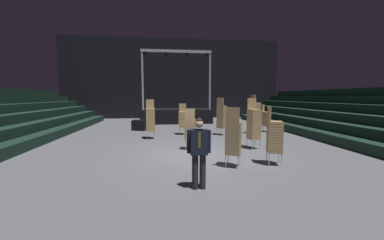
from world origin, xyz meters
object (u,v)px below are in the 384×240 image
Objects in this scene: stage_riser at (176,115)px; chair_stack_front_left at (274,136)px; chair_stack_mid_right at (150,119)px; chair_stack_rear_right at (266,118)px; chair_stack_front_right at (190,129)px; chair_stack_aisle_left at (233,137)px; chair_stack_mid_left at (183,119)px; chair_stack_rear_centre at (254,124)px; chair_stack_rear_left at (255,114)px; man_with_tie at (199,149)px; equipment_road_case at (140,125)px; chair_stack_mid_centre at (222,116)px.

stage_riser is 3.08× the size of chair_stack_front_left.
chair_stack_mid_right is 7.17m from chair_stack_rear_right.
chair_stack_aisle_left reaches higher than chair_stack_front_right.
chair_stack_mid_left is 0.84× the size of chair_stack_rear_centre.
chair_stack_rear_left is at bearing 178.49° from chair_stack_front_left.
chair_stack_front_right is 0.74× the size of chair_stack_rear_left.
chair_stack_rear_right is 5.06m from chair_stack_rear_centre.
chair_stack_mid_left reaches higher than chair_stack_front_right.
chair_stack_rear_left reaches higher than chair_stack_front_right.
man_with_tie is 4.11m from chair_stack_front_right.
equipment_road_case is (-2.65, 5.77, -0.52)m from chair_stack_front_right.
chair_stack_front_left is at bearing -30.45° from chair_stack_front_right.
chair_stack_front_right and chair_stack_rear_right have the same top height.
stage_riser is 7.21m from chair_stack_mid_centre.
chair_stack_mid_right is at bearing -73.42° from man_with_tie.
man_with_tie is (-0.25, -14.27, 0.31)m from stage_riser.
equipment_road_case is at bearing -72.43° from man_with_tie.
chair_stack_aisle_left reaches higher than equipment_road_case.
stage_riser is 12.88m from chair_stack_front_left.
stage_riser is at bearing -95.83° from chair_stack_rear_right.
chair_stack_mid_left is 1.99× the size of equipment_road_case.
chair_stack_rear_right is at bearing 58.59° from chair_stack_mid_centre.
stage_riser reaches higher than chair_stack_mid_right.
chair_stack_front_right is 0.83× the size of chair_stack_mid_right.
stage_riser is at bearing -153.55° from chair_stack_front_left.
chair_stack_aisle_left is (1.32, 1.56, -0.02)m from man_with_tie.
man_with_tie is 2.05m from chair_stack_aisle_left.
chair_stack_rear_centre reaches higher than equipment_road_case.
chair_stack_mid_right is 0.89× the size of chair_stack_rear_left.
chair_stack_aisle_left is (-1.62, -2.36, -0.13)m from chair_stack_rear_centre.
chair_stack_front_right is 1.00× the size of chair_stack_rear_right.
chair_stack_front_left reaches higher than man_with_tie.
chair_stack_rear_centre is at bearing -170.59° from chair_stack_front_left.
chair_stack_mid_right is (-1.77, -1.12, 0.13)m from chair_stack_mid_left.
chair_stack_front_left is at bearing 20.00° from chair_stack_rear_right.
man_with_tie is 0.74× the size of chair_stack_rear_left.
man_with_tie is 0.95× the size of chair_stack_mid_left.
chair_stack_rear_left is at bearing -126.34° from chair_stack_rear_centre.
chair_stack_mid_centre reaches higher than chair_stack_mid_right.
chair_stack_mid_right is 0.96× the size of chair_stack_mid_centre.
chair_stack_rear_left is 3.98m from chair_stack_rear_centre.
chair_stack_front_right is 3.99m from chair_stack_mid_centre.
chair_stack_rear_right is 0.91× the size of chair_stack_aisle_left.
chair_stack_front_right is 0.80× the size of chair_stack_mid_centre.
stage_riser is 3.39× the size of chair_stack_rear_right.
chair_stack_front_right is 3.20m from chair_stack_mid_right.
chair_stack_mid_left is 0.84× the size of chair_stack_mid_centre.
stage_riser is 14.28m from man_with_tie.
chair_stack_mid_centre is at bearing 71.72° from chair_stack_front_right.
chair_stack_mid_left is 1.05× the size of chair_stack_rear_right.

